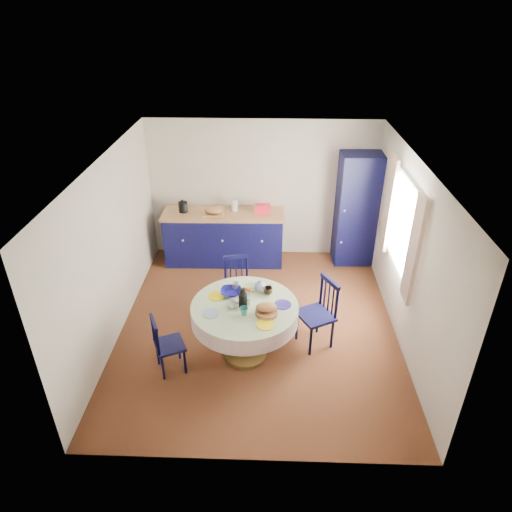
{
  "coord_description": "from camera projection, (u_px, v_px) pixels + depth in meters",
  "views": [
    {
      "loc": [
        0.15,
        -5.34,
        4.28
      ],
      "look_at": [
        -0.04,
        0.2,
        1.08
      ],
      "focal_mm": 32.0,
      "sensor_mm": 36.0,
      "label": 1
    }
  ],
  "objects": [
    {
      "name": "wall_left",
      "position": [
        112.0,
        250.0,
        6.2
      ],
      "size": [
        0.02,
        4.5,
        2.5
      ],
      "primitive_type": "cube",
      "color": "beige",
      "rests_on": "floor"
    },
    {
      "name": "floor",
      "position": [
        258.0,
        326.0,
        6.77
      ],
      "size": [
        4.5,
        4.5,
        0.0
      ],
      "primitive_type": "plane",
      "color": "black",
      "rests_on": "ground"
    },
    {
      "name": "wall_back",
      "position": [
        262.0,
        190.0,
        8.09
      ],
      "size": [
        4.0,
        0.02,
        2.5
      ],
      "primitive_type": "cube",
      "color": "beige",
      "rests_on": "floor"
    },
    {
      "name": "chair_right",
      "position": [
        318.0,
        313.0,
        6.2
      ],
      "size": [
        0.59,
        0.6,
        1.01
      ],
      "rotation": [
        0.0,
        0.0,
        -1.08
      ],
      "color": "black",
      "rests_on": "floor"
    },
    {
      "name": "chair_left",
      "position": [
        167.0,
        344.0,
        5.78
      ],
      "size": [
        0.48,
        0.49,
        0.83
      ],
      "rotation": [
        0.0,
        0.0,
        2.01
      ],
      "color": "black",
      "rests_on": "floor"
    },
    {
      "name": "cobalt_bowl",
      "position": [
        231.0,
        292.0,
        6.0
      ],
      "size": [
        0.28,
        0.28,
        0.07
      ],
      "primitive_type": "imported",
      "color": "navy",
      "rests_on": "dining_table"
    },
    {
      "name": "kitchen_counter",
      "position": [
        224.0,
        237.0,
        8.19
      ],
      "size": [
        2.15,
        0.7,
        1.19
      ],
      "rotation": [
        0.0,
        0.0,
        0.02
      ],
      "color": "black",
      "rests_on": "floor"
    },
    {
      "name": "mug_c",
      "position": [
        268.0,
        291.0,
        6.0
      ],
      "size": [
        0.12,
        0.12,
        0.1
      ],
      "primitive_type": "imported",
      "color": "black",
      "rests_on": "dining_table"
    },
    {
      "name": "wall_right",
      "position": [
        408.0,
        255.0,
        6.08
      ],
      "size": [
        0.02,
        4.5,
        2.5
      ],
      "primitive_type": "cube",
      "color": "beige",
      "rests_on": "floor"
    },
    {
      "name": "mug_a",
      "position": [
        232.0,
        304.0,
        5.74
      ],
      "size": [
        0.12,
        0.12,
        0.09
      ],
      "primitive_type": "imported",
      "color": "silver",
      "rests_on": "dining_table"
    },
    {
      "name": "dining_table",
      "position": [
        245.0,
        313.0,
        5.86
      ],
      "size": [
        1.38,
        1.38,
        1.12
      ],
      "color": "brown",
      "rests_on": "floor"
    },
    {
      "name": "mug_d",
      "position": [
        235.0,
        286.0,
        6.09
      ],
      "size": [
        0.11,
        0.11,
        0.1
      ],
      "primitive_type": "imported",
      "color": "silver",
      "rests_on": "dining_table"
    },
    {
      "name": "ceiling",
      "position": [
        259.0,
        163.0,
        5.52
      ],
      "size": [
        4.5,
        4.5,
        0.0
      ],
      "primitive_type": "plane",
      "rotation": [
        3.14,
        0.0,
        0.0
      ],
      "color": "white",
      "rests_on": "wall_back"
    },
    {
      "name": "window",
      "position": [
        402.0,
        227.0,
        6.21
      ],
      "size": [
        0.1,
        1.74,
        1.45
      ],
      "color": "white",
      "rests_on": "wall_right"
    },
    {
      "name": "chair_far",
      "position": [
        238.0,
        285.0,
        6.87
      ],
      "size": [
        0.49,
        0.47,
        0.91
      ],
      "rotation": [
        0.0,
        0.0,
        0.23
      ],
      "color": "black",
      "rests_on": "floor"
    },
    {
      "name": "mug_b",
      "position": [
        244.0,
        311.0,
        5.61
      ],
      "size": [
        0.11,
        0.11,
        0.1
      ],
      "primitive_type": "imported",
      "color": "#2B7B74",
      "rests_on": "dining_table"
    },
    {
      "name": "pantry_cabinet",
      "position": [
        357.0,
        210.0,
        7.95
      ],
      "size": [
        0.73,
        0.54,
        2.01
      ],
      "rotation": [
        0.0,
        0.0,
        0.05
      ],
      "color": "black",
      "rests_on": "floor"
    }
  ]
}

